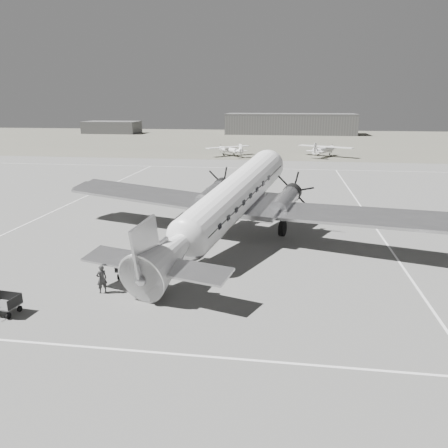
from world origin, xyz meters
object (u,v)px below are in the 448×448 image
at_px(hangar_main, 290,124).
at_px(shed_secondary, 112,127).
at_px(light_plane_right, 324,151).
at_px(dc3_airliner, 228,205).
at_px(passenger, 158,250).
at_px(ground_crew, 102,279).
at_px(baggage_cart_far, 2,304).
at_px(ramp_agent, 144,257).
at_px(light_plane_left, 230,151).
at_px(baggage_cart_near, 131,268).

xyz_separation_m(hangar_main, shed_secondary, (-60.00, -5.00, -1.30)).
bearing_deg(light_plane_right, dc3_airliner, -72.63).
height_order(shed_secondary, passenger, shed_secondary).
height_order(hangar_main, ground_crew, hangar_main).
bearing_deg(light_plane_right, baggage_cart_far, -78.33).
xyz_separation_m(shed_secondary, ground_crew, (49.42, -123.54, -1.19)).
xyz_separation_m(hangar_main, dc3_airliner, (-4.77, -119.29, -0.23)).
relative_size(baggage_cart_far, ground_crew, 1.10).
distance_m(shed_secondary, passenger, 128.74).
distance_m(ground_crew, ramp_agent, 3.99).
bearing_deg(ground_crew, passenger, -147.45).
relative_size(light_plane_right, baggage_cart_far, 6.20).
bearing_deg(ground_crew, light_plane_left, -129.38).
bearing_deg(passenger, baggage_cart_near, 167.79).
xyz_separation_m(shed_secondary, baggage_cart_near, (50.18, -121.01, -1.46)).
xyz_separation_m(baggage_cart_far, ground_crew, (3.95, 3.11, 0.31)).
height_order(light_plane_right, ramp_agent, light_plane_right).
bearing_deg(passenger, ground_crew, 167.79).
relative_size(baggage_cart_near, baggage_cart_far, 1.07).
xyz_separation_m(light_plane_left, baggage_cart_near, (2.10, -62.22, -0.47)).
bearing_deg(ground_crew, shed_secondary, -108.76).
bearing_deg(ground_crew, light_plane_right, -145.06).
distance_m(baggage_cart_far, ground_crew, 5.04).
bearing_deg(shed_secondary, passenger, -66.64).
distance_m(light_plane_right, ground_crew, 68.20).
relative_size(hangar_main, baggage_cart_far, 23.50).
relative_size(shed_secondary, passenger, 12.00).
bearing_deg(baggage_cart_far, shed_secondary, 116.04).
bearing_deg(dc3_airliner, baggage_cart_near, -109.99).
distance_m(hangar_main, baggage_cart_far, 132.47).
height_order(dc3_airliner, ramp_agent, dc3_airliner).
xyz_separation_m(hangar_main, baggage_cart_near, (-9.82, -126.01, -2.76)).
xyz_separation_m(light_plane_right, passenger, (-15.45, -60.68, -0.40)).
distance_m(baggage_cart_near, baggage_cart_far, 7.35).
bearing_deg(passenger, baggage_cart_far, 151.28).
relative_size(ramp_agent, passenger, 1.07).
distance_m(dc3_airliner, ground_crew, 11.15).
relative_size(light_plane_right, ground_crew, 6.81).
relative_size(hangar_main, baggage_cart_near, 21.88).
height_order(hangar_main, light_plane_right, hangar_main).
bearing_deg(ground_crew, hangar_main, -135.27).
height_order(light_plane_left, ramp_agent, light_plane_left).
bearing_deg(ground_crew, baggage_cart_far, -2.41).
bearing_deg(light_plane_right, passenger, -75.69).
relative_size(light_plane_right, ramp_agent, 6.93).
relative_size(hangar_main, dc3_airliner, 1.30).
bearing_deg(shed_secondary, ground_crew, -68.20).
relative_size(hangar_main, shed_secondary, 2.33).
relative_size(light_plane_right, baggage_cart_near, 5.77).
bearing_deg(shed_secondary, baggage_cart_near, -67.48).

